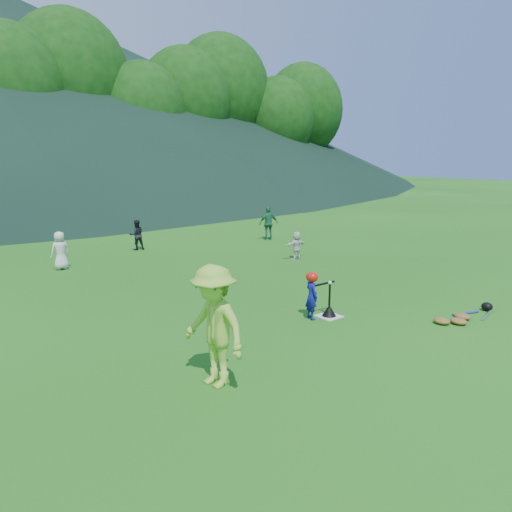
{
  "coord_description": "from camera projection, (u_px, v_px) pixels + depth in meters",
  "views": [
    {
      "loc": [
        -7.35,
        -6.96,
        3.34
      ],
      "look_at": [
        0.0,
        2.5,
        0.9
      ],
      "focal_mm": 35.0,
      "sensor_mm": 36.0,
      "label": 1
    }
  ],
  "objects": [
    {
      "name": "fielder_b",
      "position": [
        137.0,
        235.0,
        17.73
      ],
      "size": [
        0.58,
        0.48,
        1.08
      ],
      "primitive_type": "imported",
      "rotation": [
        0.0,
        0.0,
        2.99
      ],
      "color": "black",
      "rests_on": "ground"
    },
    {
      "name": "fielder_c",
      "position": [
        269.0,
        223.0,
        19.8
      ],
      "size": [
        0.84,
        0.55,
        1.32
      ],
      "primitive_type": "imported",
      "rotation": [
        0.0,
        0.0,
        2.83
      ],
      "color": "#1F6A43",
      "rests_on": "ground"
    },
    {
      "name": "fielder_d",
      "position": [
        296.0,
        245.0,
        16.15
      ],
      "size": [
        0.85,
        0.31,
        0.9
      ],
      "primitive_type": "imported",
      "rotation": [
        0.0,
        0.0,
        3.09
      ],
      "color": "silver",
      "rests_on": "ground"
    },
    {
      "name": "adult_coach",
      "position": [
        214.0,
        326.0,
        7.21
      ],
      "size": [
        0.83,
        1.25,
        1.81
      ],
      "primitive_type": "imported",
      "rotation": [
        0.0,
        0.0,
        -1.43
      ],
      "color": "#93CB3B",
      "rests_on": "ground"
    },
    {
      "name": "ground",
      "position": [
        329.0,
        317.0,
        10.47
      ],
      "size": [
        120.0,
        120.0,
        0.0
      ],
      "primitive_type": "plane",
      "color": "#1D5613",
      "rests_on": "ground"
    },
    {
      "name": "fielder_a",
      "position": [
        60.0,
        251.0,
        14.69
      ],
      "size": [
        0.59,
        0.41,
        1.13
      ],
      "primitive_type": "imported",
      "rotation": [
        0.0,
        0.0,
        3.24
      ],
      "color": "silver",
      "rests_on": "ground"
    },
    {
      "name": "outfield_fence",
      "position": [
        13.0,
        197.0,
        32.0
      ],
      "size": [
        70.07,
        0.08,
        1.33
      ],
      "color": "gray",
      "rests_on": "ground"
    },
    {
      "name": "batting_tee",
      "position": [
        329.0,
        311.0,
        10.45
      ],
      "size": [
        0.3,
        0.3,
        0.68
      ],
      "color": "black",
      "rests_on": "home_plate"
    },
    {
      "name": "batter_gear",
      "position": [
        313.0,
        278.0,
        10.19
      ],
      "size": [
        0.73,
        0.26,
        0.33
      ],
      "color": "red",
      "rests_on": "ground"
    },
    {
      "name": "home_plate",
      "position": [
        329.0,
        316.0,
        10.47
      ],
      "size": [
        0.45,
        0.45,
        0.02
      ],
      "primitive_type": "cube",
      "color": "silver",
      "rests_on": "ground"
    },
    {
      "name": "batter_child",
      "position": [
        312.0,
        296.0,
        10.25
      ],
      "size": [
        0.32,
        0.4,
        0.97
      ],
      "primitive_type": "imported",
      "rotation": [
        0.0,
        0.0,
        1.29
      ],
      "color": "navy",
      "rests_on": "ground"
    },
    {
      "name": "baseball",
      "position": [
        330.0,
        283.0,
        10.32
      ],
      "size": [
        0.08,
        0.08,
        0.08
      ],
      "primitive_type": "sphere",
      "color": "white",
      "rests_on": "batting_tee"
    },
    {
      "name": "equipment_pile",
      "position": [
        463.0,
        316.0,
        10.29
      ],
      "size": [
        1.8,
        0.61,
        0.19
      ],
      "color": "olive",
      "rests_on": "ground"
    }
  ]
}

